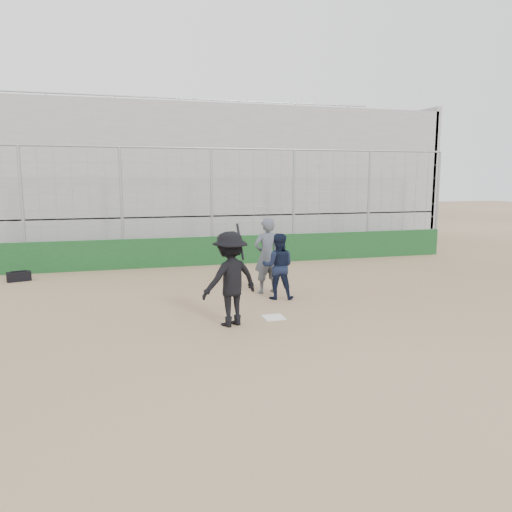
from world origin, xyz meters
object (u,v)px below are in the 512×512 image
object	(u,v)px
catcher_crouched	(278,277)
equipment_bag	(19,276)
batter_at_plate	(230,279)
umpire	(267,259)

from	to	relation	value
catcher_crouched	equipment_bag	xyz separation A→B (m)	(-6.65, 4.14, -0.42)
batter_at_plate	umpire	size ratio (longest dim) A/B	1.16
catcher_crouched	equipment_bag	bearing A→B (deg)	148.06
catcher_crouched	batter_at_plate	bearing A→B (deg)	-131.61
batter_at_plate	catcher_crouched	distance (m)	2.51
equipment_bag	umpire	bearing A→B (deg)	-27.37
catcher_crouched	equipment_bag	size ratio (longest dim) A/B	1.60
umpire	equipment_bag	xyz separation A→B (m)	(-6.58, 3.40, -0.75)
batter_at_plate	equipment_bag	distance (m)	7.85
umpire	catcher_crouched	bearing A→B (deg)	85.25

